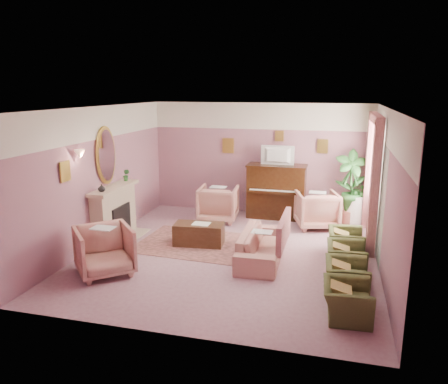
% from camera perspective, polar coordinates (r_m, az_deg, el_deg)
% --- Properties ---
extents(floor, '(5.50, 6.00, 0.01)m').
position_cam_1_polar(floor, '(8.61, 0.87, -8.02)').
color(floor, '#A37686').
rests_on(floor, ground).
extents(ceiling, '(5.50, 6.00, 0.01)m').
position_cam_1_polar(ceiling, '(8.02, 0.94, 10.94)').
color(ceiling, white).
rests_on(ceiling, wall_back).
extents(wall_back, '(5.50, 0.02, 2.80)m').
position_cam_1_polar(wall_back, '(11.09, 4.62, 4.31)').
color(wall_back, slate).
rests_on(wall_back, floor).
extents(wall_front, '(5.50, 0.02, 2.80)m').
position_cam_1_polar(wall_front, '(5.44, -6.72, -5.40)').
color(wall_front, slate).
rests_on(wall_front, floor).
extents(wall_left, '(0.02, 6.00, 2.80)m').
position_cam_1_polar(wall_left, '(9.24, -15.91, 2.00)').
color(wall_left, slate).
rests_on(wall_left, floor).
extents(wall_right, '(0.02, 6.00, 2.80)m').
position_cam_1_polar(wall_right, '(8.02, 20.34, -0.01)').
color(wall_right, slate).
rests_on(wall_right, floor).
extents(picture_rail_band, '(5.50, 0.01, 0.65)m').
position_cam_1_polar(picture_rail_band, '(10.96, 4.72, 9.86)').
color(picture_rail_band, white).
rests_on(picture_rail_band, wall_back).
extents(stripe_panel, '(0.01, 3.00, 2.15)m').
position_cam_1_polar(stripe_panel, '(9.35, 19.39, -0.15)').
color(stripe_panel, '#AAB3A6').
rests_on(stripe_panel, wall_right).
extents(fireplace_surround, '(0.30, 1.40, 1.10)m').
position_cam_1_polar(fireplace_surround, '(9.53, -14.15, -2.82)').
color(fireplace_surround, '#BEAB8D').
rests_on(fireplace_surround, floor).
extents(fireplace_inset, '(0.18, 0.72, 0.68)m').
position_cam_1_polar(fireplace_inset, '(9.52, -13.56, -3.73)').
color(fireplace_inset, black).
rests_on(fireplace_inset, floor).
extents(fire_ember, '(0.06, 0.54, 0.10)m').
position_cam_1_polar(fire_ember, '(9.56, -13.29, -4.79)').
color(fire_ember, '#FF3101').
rests_on(fire_ember, floor).
extents(mantel_shelf, '(0.40, 1.55, 0.07)m').
position_cam_1_polar(mantel_shelf, '(9.37, -14.18, 0.52)').
color(mantel_shelf, '#BEAB8D').
rests_on(mantel_shelf, fireplace_surround).
extents(hearth, '(0.55, 1.50, 0.02)m').
position_cam_1_polar(hearth, '(9.60, -12.91, -6.00)').
color(hearth, '#BEAB8D').
rests_on(hearth, floor).
extents(mirror_frame, '(0.04, 0.72, 1.20)m').
position_cam_1_polar(mirror_frame, '(9.32, -15.18, 4.64)').
color(mirror_frame, gold).
rests_on(mirror_frame, wall_left).
extents(mirror_glass, '(0.01, 0.60, 1.06)m').
position_cam_1_polar(mirror_glass, '(9.31, -15.04, 4.64)').
color(mirror_glass, silver).
rests_on(mirror_glass, wall_left).
extents(sconce_shade, '(0.20, 0.20, 0.16)m').
position_cam_1_polar(sconce_shade, '(8.37, -18.32, 4.73)').
color(sconce_shade, '#F0A982').
rests_on(sconce_shade, wall_left).
extents(piano, '(1.40, 0.60, 1.30)m').
position_cam_1_polar(piano, '(10.85, 6.85, 0.02)').
color(piano, black).
rests_on(piano, floor).
extents(piano_keyshelf, '(1.30, 0.12, 0.06)m').
position_cam_1_polar(piano_keyshelf, '(10.50, 6.59, -0.04)').
color(piano_keyshelf, black).
rests_on(piano_keyshelf, piano).
extents(piano_keys, '(1.20, 0.08, 0.02)m').
position_cam_1_polar(piano_keys, '(10.49, 6.60, 0.17)').
color(piano_keys, white).
rests_on(piano_keys, piano).
extents(piano_top, '(1.45, 0.65, 0.04)m').
position_cam_1_polar(piano_top, '(10.72, 6.95, 3.45)').
color(piano_top, black).
rests_on(piano_top, piano).
extents(television, '(0.80, 0.12, 0.48)m').
position_cam_1_polar(television, '(10.62, 6.95, 4.95)').
color(television, black).
rests_on(television, piano).
extents(print_back_left, '(0.30, 0.03, 0.38)m').
position_cam_1_polar(print_back_left, '(11.17, 0.56, 6.08)').
color(print_back_left, gold).
rests_on(print_back_left, wall_back).
extents(print_back_right, '(0.26, 0.03, 0.34)m').
position_cam_1_polar(print_back_right, '(10.84, 12.76, 5.84)').
color(print_back_right, gold).
rests_on(print_back_right, wall_back).
extents(print_back_mid, '(0.22, 0.03, 0.26)m').
position_cam_1_polar(print_back_mid, '(10.90, 7.25, 7.27)').
color(print_back_mid, gold).
rests_on(print_back_mid, wall_back).
extents(print_left_wall, '(0.03, 0.28, 0.36)m').
position_cam_1_polar(print_left_wall, '(8.17, -20.04, 2.55)').
color(print_left_wall, gold).
rests_on(print_left_wall, wall_left).
extents(window_blind, '(0.03, 1.40, 1.80)m').
position_cam_1_polar(window_blind, '(9.48, 19.36, 3.88)').
color(window_blind, '#F1E4CC').
rests_on(window_blind, wall_right).
extents(curtain_left, '(0.16, 0.34, 2.60)m').
position_cam_1_polar(curtain_left, '(8.64, 19.06, 0.34)').
color(curtain_left, '#9E585D').
rests_on(curtain_left, floor).
extents(curtain_right, '(0.16, 0.34, 2.60)m').
position_cam_1_polar(curtain_right, '(10.44, 18.39, 2.54)').
color(curtain_right, '#9E585D').
rests_on(curtain_right, floor).
extents(pelmet, '(0.16, 2.20, 0.16)m').
position_cam_1_polar(pelmet, '(9.38, 19.27, 9.10)').
color(pelmet, '#9E585D').
rests_on(pelmet, wall_right).
extents(mantel_plant, '(0.16, 0.16, 0.28)m').
position_cam_1_polar(mantel_plant, '(9.81, -12.65, 2.18)').
color(mantel_plant, '#265E26').
rests_on(mantel_plant, mantel_shelf).
extents(mantel_vase, '(0.16, 0.16, 0.16)m').
position_cam_1_polar(mantel_vase, '(8.92, -15.70, 0.51)').
color(mantel_vase, white).
rests_on(mantel_vase, mantel_shelf).
extents(area_rug, '(2.59, 1.93, 0.01)m').
position_cam_1_polar(area_rug, '(9.11, -3.16, -6.77)').
color(area_rug, '#8E5551').
rests_on(area_rug, floor).
extents(coffee_table, '(1.04, 0.59, 0.45)m').
position_cam_1_polar(coffee_table, '(9.01, -3.28, -5.53)').
color(coffee_table, '#402816').
rests_on(coffee_table, floor).
extents(table_paper, '(0.35, 0.28, 0.01)m').
position_cam_1_polar(table_paper, '(8.92, -2.99, -4.16)').
color(table_paper, white).
rests_on(table_paper, coffee_table).
extents(sofa, '(0.63, 1.89, 0.76)m').
position_cam_1_polar(sofa, '(8.23, 4.98, -6.25)').
color(sofa, tan).
rests_on(sofa, floor).
extents(sofa_throw, '(0.10, 1.43, 0.53)m').
position_cam_1_polar(sofa_throw, '(8.11, 7.81, -5.01)').
color(sofa_throw, '#9E585D').
rests_on(sofa_throw, sofa).
extents(floral_armchair_left, '(0.90, 0.90, 0.94)m').
position_cam_1_polar(floral_armchair_left, '(10.57, -0.75, -1.26)').
color(floral_armchair_left, tan).
rests_on(floral_armchair_left, floor).
extents(floral_armchair_right, '(0.90, 0.90, 0.94)m').
position_cam_1_polar(floral_armchair_right, '(10.25, 12.03, -2.03)').
color(floral_armchair_right, tan).
rests_on(floral_armchair_right, floor).
extents(floral_armchair_front, '(0.90, 0.90, 0.94)m').
position_cam_1_polar(floral_armchair_front, '(7.83, -15.36, -7.08)').
color(floral_armchair_front, tan).
rests_on(floral_armchair_front, floor).
extents(olive_chair_a, '(0.54, 0.77, 0.66)m').
position_cam_1_polar(olive_chair_a, '(6.48, 15.81, -12.86)').
color(olive_chair_a, '#454D26').
rests_on(olive_chair_a, floor).
extents(olive_chair_b, '(0.54, 0.77, 0.66)m').
position_cam_1_polar(olive_chair_b, '(7.23, 15.73, -10.03)').
color(olive_chair_b, '#454D26').
rests_on(olive_chair_b, floor).
extents(olive_chair_c, '(0.54, 0.77, 0.66)m').
position_cam_1_polar(olive_chair_c, '(7.99, 15.67, -7.73)').
color(olive_chair_c, '#454D26').
rests_on(olive_chair_c, floor).
extents(olive_chair_d, '(0.54, 0.77, 0.66)m').
position_cam_1_polar(olive_chair_d, '(8.76, 15.62, -5.83)').
color(olive_chair_d, '#454D26').
rests_on(olive_chair_d, floor).
extents(side_table, '(0.52, 0.52, 0.70)m').
position_cam_1_polar(side_table, '(10.75, 16.76, -2.24)').
color(side_table, white).
rests_on(side_table, floor).
extents(side_plant_big, '(0.30, 0.30, 0.34)m').
position_cam_1_polar(side_plant_big, '(10.63, 16.95, 0.46)').
color(side_plant_big, '#265E26').
rests_on(side_plant_big, side_table).
extents(side_plant_small, '(0.16, 0.16, 0.28)m').
position_cam_1_polar(side_plant_small, '(10.54, 17.60, 0.14)').
color(side_plant_small, '#265E26').
rests_on(side_plant_small, side_table).
extents(palm_pot, '(0.34, 0.34, 0.34)m').
position_cam_1_polar(palm_pot, '(10.73, 15.94, -3.23)').
color(palm_pot, brown).
rests_on(palm_pot, floor).
extents(palm_plant, '(0.76, 0.76, 1.44)m').
position_cam_1_polar(palm_plant, '(10.51, 16.25, 1.43)').
color(palm_plant, '#265E26').
rests_on(palm_plant, palm_pot).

